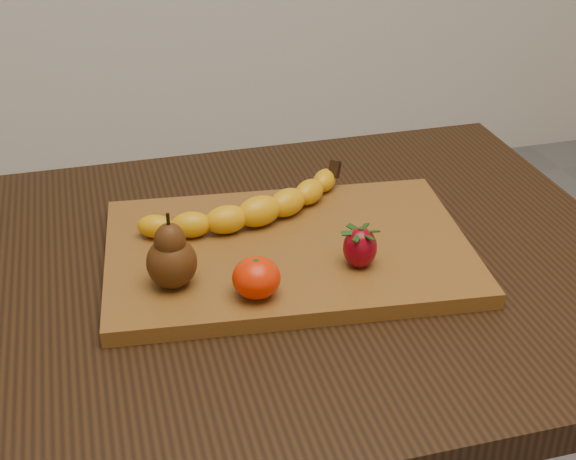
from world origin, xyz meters
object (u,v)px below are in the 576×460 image
object	(u,v)px
cutting_board	(288,251)
pear	(171,250)
mandarin	(256,278)
table	(244,331)

from	to	relation	value
cutting_board	pear	distance (m)	0.17
mandarin	table	bearing A→B (deg)	88.22
table	pear	xyz separation A→B (m)	(-0.09, -0.04, 0.16)
cutting_board	mandarin	world-z (taller)	mandarin
pear	mandarin	bearing A→B (deg)	-28.48
cutting_board	mandarin	xyz separation A→B (m)	(-0.06, -0.10, 0.03)
cutting_board	table	bearing A→B (deg)	-167.05
table	mandarin	size ratio (longest dim) A/B	18.28
pear	table	bearing A→B (deg)	26.27
table	pear	bearing A→B (deg)	-153.73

